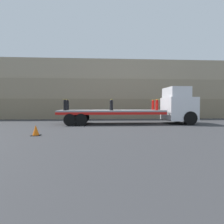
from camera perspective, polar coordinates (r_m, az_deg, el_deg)
ground_plane at (r=14.70m, az=-0.24°, el=-3.91°), size 120.00×120.00×0.00m
rock_cliff at (r=21.49m, az=-1.28°, el=7.22°), size 60.00×3.30×6.87m
truck_cab at (r=16.04m, az=21.06°, el=1.98°), size 2.31×2.70×3.08m
flatbed_trailer at (r=14.60m, az=-3.06°, el=-0.30°), size 8.64×2.55×1.17m
fire_hydrant_black_near_0 at (r=14.34m, az=-15.13°, el=2.23°), size 0.28×0.49×0.87m
fire_hydrant_black_far_0 at (r=15.40m, az=-14.32°, el=2.24°), size 0.28×0.49×0.87m
fire_hydrant_black_near_1 at (r=14.07m, az=-0.12°, el=2.31°), size 0.28×0.49×0.87m
fire_hydrant_black_far_1 at (r=15.15m, az=-0.36°, el=2.31°), size 0.28×0.49×0.87m
fire_hydrant_red_near_2 at (r=14.77m, az=14.45°, el=2.23°), size 0.28×0.49×0.87m
fire_hydrant_red_far_2 at (r=15.80m, az=13.25°, el=2.25°), size 0.28×0.49×0.87m
cargo_strap_rear at (r=14.88m, az=-14.72°, el=3.97°), size 0.05×2.65×0.01m
cargo_strap_middle at (r=14.62m, az=-0.24°, el=4.08°), size 0.05×2.65×0.01m
cargo_strap_front at (r=15.29m, az=13.84°, el=3.93°), size 0.05×2.65×0.01m
traffic_cone at (r=9.97m, az=-23.63°, el=-5.54°), size 0.44×0.44×0.55m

